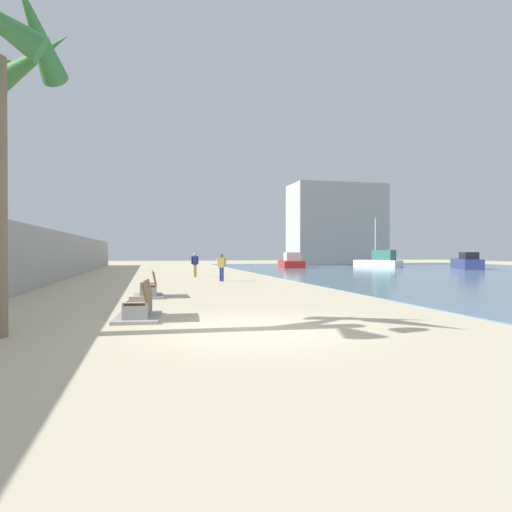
{
  "coord_description": "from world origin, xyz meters",
  "views": [
    {
      "loc": [
        -2.14,
        -9.77,
        1.71
      ],
      "look_at": [
        2.95,
        11.91,
        1.5
      ],
      "focal_mm": 32.08,
      "sensor_mm": 36.0,
      "label": 1
    }
  ],
  "objects_px": {
    "bench_near": "(139,310)",
    "person_standing": "(222,265)",
    "person_walking": "(195,263)",
    "boat_nearest": "(379,261)",
    "boat_far_left": "(291,262)",
    "boat_outer": "(467,262)",
    "bench_far": "(149,291)"
  },
  "relations": [
    {
      "from": "bench_near",
      "to": "person_standing",
      "type": "height_order",
      "value": "person_standing"
    },
    {
      "from": "person_walking",
      "to": "boat_nearest",
      "type": "height_order",
      "value": "boat_nearest"
    },
    {
      "from": "person_walking",
      "to": "boat_far_left",
      "type": "distance_m",
      "value": 19.11
    },
    {
      "from": "boat_outer",
      "to": "person_walking",
      "type": "bearing_deg",
      "value": -164.01
    },
    {
      "from": "bench_far",
      "to": "person_walking",
      "type": "distance_m",
      "value": 13.73
    },
    {
      "from": "bench_near",
      "to": "person_standing",
      "type": "bearing_deg",
      "value": 72.94
    },
    {
      "from": "bench_near",
      "to": "person_walking",
      "type": "distance_m",
      "value": 19.42
    },
    {
      "from": "bench_far",
      "to": "person_standing",
      "type": "xyz_separation_m",
      "value": [
        4.1,
        8.35,
        0.69
      ]
    },
    {
      "from": "bench_near",
      "to": "boat_far_left",
      "type": "bearing_deg",
      "value": 66.43
    },
    {
      "from": "bench_far",
      "to": "person_standing",
      "type": "height_order",
      "value": "person_standing"
    },
    {
      "from": "person_walking",
      "to": "boat_far_left",
      "type": "height_order",
      "value": "person_walking"
    },
    {
      "from": "person_standing",
      "to": "bench_near",
      "type": "bearing_deg",
      "value": -107.06
    },
    {
      "from": "bench_far",
      "to": "boat_outer",
      "type": "height_order",
      "value": "boat_outer"
    },
    {
      "from": "person_standing",
      "to": "boat_far_left",
      "type": "xyz_separation_m",
      "value": [
        10.61,
        20.14,
        -0.3
      ]
    },
    {
      "from": "person_walking",
      "to": "person_standing",
      "type": "height_order",
      "value": "person_walking"
    },
    {
      "from": "bench_far",
      "to": "boat_far_left",
      "type": "height_order",
      "value": "boat_far_left"
    },
    {
      "from": "person_standing",
      "to": "boat_nearest",
      "type": "xyz_separation_m",
      "value": [
        20.51,
        19.49,
        -0.2
      ]
    },
    {
      "from": "bench_far",
      "to": "person_standing",
      "type": "bearing_deg",
      "value": 63.86
    },
    {
      "from": "person_walking",
      "to": "person_standing",
      "type": "relative_size",
      "value": 1.04
    },
    {
      "from": "bench_near",
      "to": "person_walking",
      "type": "bearing_deg",
      "value": 80.26
    },
    {
      "from": "person_standing",
      "to": "boat_nearest",
      "type": "height_order",
      "value": "boat_nearest"
    },
    {
      "from": "person_walking",
      "to": "bench_far",
      "type": "bearing_deg",
      "value": -102.85
    },
    {
      "from": "boat_nearest",
      "to": "bench_near",
      "type": "bearing_deg",
      "value": -126.48
    },
    {
      "from": "bench_near",
      "to": "person_walking",
      "type": "relative_size",
      "value": 1.31
    },
    {
      "from": "person_standing",
      "to": "boat_nearest",
      "type": "bearing_deg",
      "value": 43.53
    },
    {
      "from": "bench_near",
      "to": "person_walking",
      "type": "xyz_separation_m",
      "value": [
        3.28,
        19.13,
        0.73
      ]
    },
    {
      "from": "person_walking",
      "to": "bench_near",
      "type": "bearing_deg",
      "value": -99.74
    },
    {
      "from": "boat_nearest",
      "to": "boat_outer",
      "type": "height_order",
      "value": "boat_nearest"
    },
    {
      "from": "boat_nearest",
      "to": "boat_outer",
      "type": "distance_m",
      "value": 8.83
    },
    {
      "from": "person_walking",
      "to": "boat_nearest",
      "type": "xyz_separation_m",
      "value": [
        21.56,
        14.47,
        -0.24
      ]
    },
    {
      "from": "person_walking",
      "to": "boat_nearest",
      "type": "distance_m",
      "value": 25.97
    },
    {
      "from": "person_standing",
      "to": "boat_far_left",
      "type": "relative_size",
      "value": 0.26
    }
  ]
}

